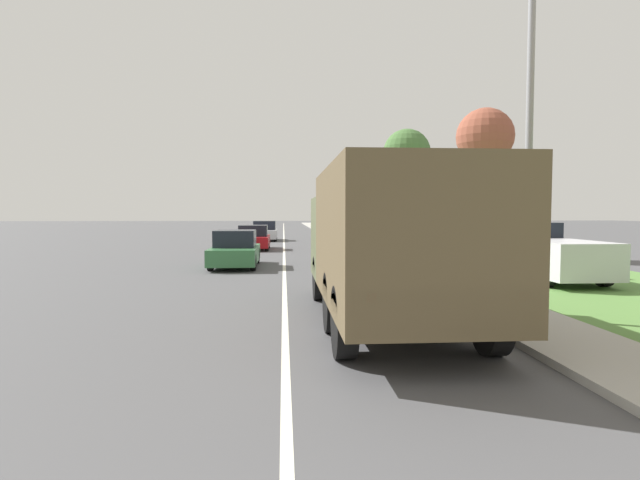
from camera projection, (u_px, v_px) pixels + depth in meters
name	position (u px, v px, depth m)	size (l,w,h in m)	color
ground_plane	(284.00, 239.00, 40.28)	(180.00, 180.00, 0.00)	#4C4C4F
lane_centre_stripe	(284.00, 239.00, 40.28)	(0.12, 120.00, 0.00)	silver
sidewalk_right	(339.00, 238.00, 40.61)	(1.80, 120.00, 0.12)	#ADAAA3
grass_strip_right	(392.00, 238.00, 40.93)	(7.00, 120.00, 0.02)	#56843D
military_truck	(388.00, 239.00, 9.37)	(2.48, 7.29, 2.86)	#545B3D
car_nearest_ahead	(235.00, 250.00, 19.37)	(1.73, 4.02, 1.42)	#336B3D
car_second_ahead	(253.00, 238.00, 28.55)	(1.80, 3.93, 1.39)	maroon
car_third_ahead	(265.00, 232.00, 37.80)	(1.85, 4.16, 1.48)	#B7BABF
pickup_truck	(540.00, 252.00, 15.90)	(1.92, 5.24, 1.76)	silver
lamp_post	(521.00, 70.00, 9.60)	(1.69, 0.24, 8.09)	gray
tree_mid_right	(485.00, 138.00, 22.93)	(2.62, 2.62, 6.89)	brown
tree_far_right	(407.00, 153.00, 34.68)	(3.29, 3.29, 7.90)	brown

